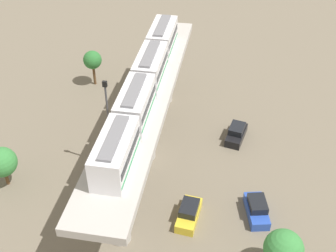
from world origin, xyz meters
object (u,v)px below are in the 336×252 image
(tree_near_viaduct, at_px, (92,60))
(tree_mid_lot, at_px, (284,249))
(parked_car_yellow, at_px, (189,213))
(parked_car_black, at_px, (236,133))
(signal_post, at_px, (109,123))
(parked_car_blue, at_px, (257,209))
(train, at_px, (143,84))
(tree_far_corner, at_px, (2,162))

(tree_near_viaduct, relative_size, tree_mid_lot, 1.09)
(tree_mid_lot, bearing_deg, parked_car_yellow, 152.43)
(parked_car_black, xyz_separation_m, tree_mid_lot, (4.52, -17.65, 2.26))
(parked_car_yellow, bearing_deg, signal_post, 153.07)
(parked_car_blue, bearing_deg, train, 140.93)
(parked_car_blue, height_order, tree_near_viaduct, tree_near_viaduct)
(tree_mid_lot, bearing_deg, tree_near_viaduct, 133.23)
(train, distance_m, parked_car_black, 14.57)
(tree_far_corner, relative_size, signal_post, 0.42)
(train, height_order, tree_mid_lot, train)
(parked_car_yellow, height_order, parked_car_blue, same)
(tree_near_viaduct, xyz_separation_m, tree_far_corner, (-3.10, -20.72, -0.74))
(train, xyz_separation_m, parked_car_blue, (12.38, -6.08, -9.24))
(tree_mid_lot, relative_size, tree_far_corner, 1.01)
(parked_car_black, bearing_deg, tree_near_viaduct, 168.14)
(parked_car_yellow, relative_size, parked_car_blue, 0.97)
(tree_near_viaduct, relative_size, signal_post, 0.47)
(tree_mid_lot, xyz_separation_m, signal_post, (-17.77, 10.44, 3.05))
(parked_car_blue, distance_m, tree_far_corner, 26.15)
(parked_car_black, bearing_deg, parked_car_yellow, -94.91)
(tree_near_viaduct, xyz_separation_m, tree_mid_lot, (24.93, -26.53, -0.81))
(tree_mid_lot, bearing_deg, parked_car_black, 104.35)
(tree_far_corner, bearing_deg, tree_mid_lot, -11.70)
(tree_near_viaduct, height_order, tree_mid_lot, tree_near_viaduct)
(parked_car_blue, bearing_deg, parked_car_black, 89.42)
(parked_car_yellow, relative_size, tree_near_viaduct, 0.85)
(parked_car_blue, relative_size, tree_far_corner, 0.96)
(train, relative_size, tree_mid_lot, 5.84)
(parked_car_yellow, height_order, tree_mid_lot, tree_mid_lot)
(parked_car_black, distance_m, parked_car_blue, 11.84)
(parked_car_yellow, bearing_deg, parked_car_black, 79.41)
(parked_car_black, distance_m, tree_far_corner, 26.43)
(parked_car_blue, relative_size, tree_near_viaduct, 0.87)
(parked_car_black, distance_m, tree_mid_lot, 18.36)
(tree_near_viaduct, bearing_deg, parked_car_black, -23.50)
(tree_mid_lot, bearing_deg, signal_post, 149.57)
(signal_post, bearing_deg, tree_near_viaduct, 114.01)
(train, distance_m, signal_post, 5.47)
(parked_car_black, height_order, signal_post, signal_post)
(parked_car_black, xyz_separation_m, tree_near_viaduct, (-20.42, 8.88, 3.07))
(tree_near_viaduct, bearing_deg, parked_car_blue, -41.70)
(train, height_order, tree_far_corner, train)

